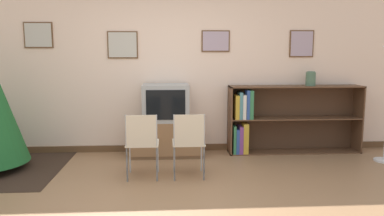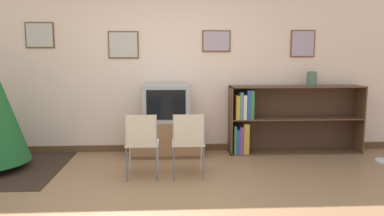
{
  "view_description": "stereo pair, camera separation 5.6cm",
  "coord_description": "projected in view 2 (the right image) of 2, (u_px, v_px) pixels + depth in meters",
  "views": [
    {
      "loc": [
        -0.05,
        -3.69,
        1.56
      ],
      "look_at": [
        0.26,
        1.17,
        0.83
      ],
      "focal_mm": 35.0,
      "sensor_mm": 36.0,
      "label": 1
    },
    {
      "loc": [
        0.01,
        -3.69,
        1.56
      ],
      "look_at": [
        0.26,
        1.17,
        0.83
      ],
      "focal_mm": 35.0,
      "sensor_mm": 36.0,
      "label": 2
    }
  ],
  "objects": [
    {
      "name": "ground_plane",
      "position": [
        173.0,
        204.0,
        3.88
      ],
      "size": [
        24.0,
        24.0,
        0.0
      ],
      "primitive_type": "plane",
      "color": "#936B47"
    },
    {
      "name": "wall_back",
      "position": [
        172.0,
        65.0,
        5.81
      ],
      "size": [
        9.02,
        0.11,
        2.7
      ],
      "color": "beige",
      "rests_on": "ground_plane"
    },
    {
      "name": "television",
      "position": [
        166.0,
        103.0,
        5.58
      ],
      "size": [
        0.68,
        0.48,
        0.55
      ],
      "color": "#9E9E99",
      "rests_on": "tv_console"
    },
    {
      "name": "bookshelf",
      "position": [
        275.0,
        119.0,
        5.8
      ],
      "size": [
        2.05,
        0.36,
        1.04
      ],
      "color": "brown",
      "rests_on": "ground_plane"
    },
    {
      "name": "vase",
      "position": [
        312.0,
        78.0,
        5.71
      ],
      "size": [
        0.15,
        0.15,
        0.22
      ],
      "color": "#47664C",
      "rests_on": "bookshelf"
    },
    {
      "name": "folding_chair_left",
      "position": [
        142.0,
        142.0,
        4.57
      ],
      "size": [
        0.4,
        0.4,
        0.82
      ],
      "color": "beige",
      "rests_on": "ground_plane"
    },
    {
      "name": "folding_chair_right",
      "position": [
        188.0,
        141.0,
        4.6
      ],
      "size": [
        0.4,
        0.4,
        0.82
      ],
      "color": "beige",
      "rests_on": "ground_plane"
    },
    {
      "name": "tv_console",
      "position": [
        167.0,
        138.0,
        5.66
      ],
      "size": [
        1.09,
        0.5,
        0.53
      ],
      "color": "brown",
      "rests_on": "ground_plane"
    }
  ]
}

